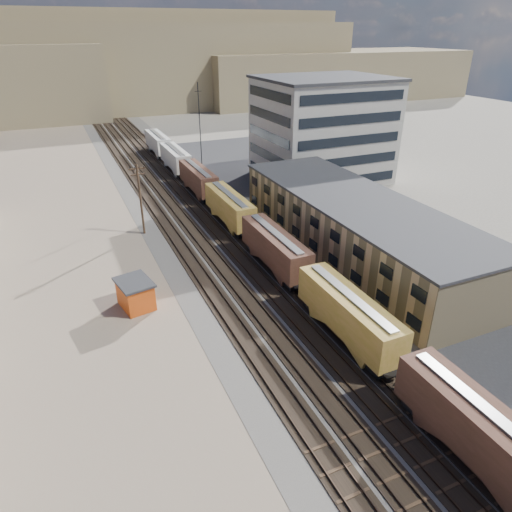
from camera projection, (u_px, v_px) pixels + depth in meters
name	position (u px, v px, depth m)	size (l,w,h in m)	color
ground	(378.00, 426.00, 33.39)	(300.00, 300.00, 0.00)	#6B6356
ballast_bed	(187.00, 207.00, 74.25)	(18.00, 200.00, 0.06)	#4C4742
dirt_yard	(59.00, 254.00, 58.84)	(24.00, 180.00, 0.03)	#87725D
asphalt_lot	(353.00, 218.00, 69.96)	(26.00, 120.00, 0.04)	#232326
rail_tracks	(184.00, 207.00, 74.02)	(11.40, 200.00, 0.24)	black
freight_train	(250.00, 225.00, 60.26)	(3.00, 119.74, 4.46)	black
warehouse	(355.00, 226.00, 57.62)	(12.40, 40.40, 7.25)	tan
office_tower	(322.00, 130.00, 84.29)	(22.60, 18.60, 18.45)	#9E998E
utility_pole_north	(140.00, 198.00, 62.28)	(2.20, 0.32, 10.00)	#382619
radio_mast	(200.00, 135.00, 80.53)	(1.20, 0.16, 18.00)	black
hills_north	(93.00, 65.00, 164.40)	(265.00, 80.00, 32.00)	brown
maintenance_shed	(135.00, 294.00, 46.98)	(3.95, 4.70, 3.05)	#CB4913
parked_car_blue	(314.00, 199.00, 75.37)	(2.71, 5.87, 1.63)	navy
parked_car_far	(313.00, 176.00, 86.98)	(1.82, 4.53, 1.54)	silver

